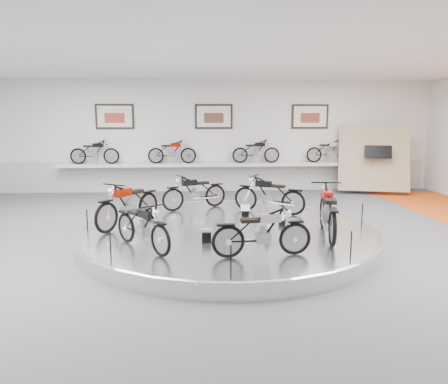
{
  "coord_description": "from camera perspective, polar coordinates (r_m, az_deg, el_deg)",
  "views": [
    {
      "loc": [
        -0.72,
        -8.87,
        2.68
      ],
      "look_at": [
        -0.07,
        0.6,
        1.05
      ],
      "focal_mm": 35.0,
      "sensor_mm": 36.0,
      "label": 1
    }
  ],
  "objects": [
    {
      "name": "ceiling",
      "position": [
        8.99,
        0.74,
        18.21
      ],
      "size": [
        16.0,
        16.0,
        0.0
      ],
      "primitive_type": "plane",
      "rotation": [
        3.14,
        0.0,
        0.0
      ],
      "color": "white",
      "rests_on": "wall_back"
    },
    {
      "name": "floor",
      "position": [
        9.29,
        0.69,
        -7.0
      ],
      "size": [
        16.0,
        16.0,
        0.0
      ],
      "primitive_type": "plane",
      "color": "#505052",
      "rests_on": "ground"
    },
    {
      "name": "poster_center",
      "position": [
        15.84,
        -1.34,
        9.83
      ],
      "size": [
        1.35,
        0.06,
        0.88
      ],
      "primitive_type": "cube",
      "color": "silver",
      "rests_on": "wall_back"
    },
    {
      "name": "bike_b",
      "position": [
        11.41,
        -3.87,
        0.02
      ],
      "size": [
        1.63,
        1.16,
        0.91
      ],
      "primitive_type": null,
      "rotation": [
        0.0,
        0.0,
        3.59
      ],
      "color": "black",
      "rests_on": "display_platform"
    },
    {
      "name": "platform_rim",
      "position": [
        9.5,
        0.55,
        -4.92
      ],
      "size": [
        6.4,
        6.4,
        0.1
      ],
      "primitive_type": "torus",
      "color": "#B2B2BA",
      "rests_on": "display_platform"
    },
    {
      "name": "bike_d",
      "position": [
        8.05,
        -10.63,
        -4.36
      ],
      "size": [
        1.33,
        1.5,
        0.88
      ],
      "primitive_type": null,
      "rotation": [
        0.0,
        0.0,
        5.37
      ],
      "color": "black",
      "rests_on": "display_platform"
    },
    {
      "name": "bike_c",
      "position": [
        9.77,
        -12.4,
        -1.54
      ],
      "size": [
        1.43,
        1.76,
        1.0
      ],
      "primitive_type": null,
      "rotation": [
        0.0,
        0.0,
        4.14
      ],
      "color": "#860D00",
      "rests_on": "display_platform"
    },
    {
      "name": "shelf_bike_a",
      "position": [
        16.0,
        -16.53,
        4.82
      ],
      "size": [
        1.22,
        0.43,
        0.73
      ],
      "primitive_type": null,
      "color": "black",
      "rests_on": "shelf"
    },
    {
      "name": "wall_back",
      "position": [
        15.9,
        -1.34,
        7.3
      ],
      "size": [
        16.0,
        0.0,
        16.0
      ],
      "primitive_type": "plane",
      "rotation": [
        1.57,
        0.0,
        0.0
      ],
      "color": "white",
      "rests_on": "floor"
    },
    {
      "name": "wall_front",
      "position": [
        2.11,
        16.42,
        -9.37
      ],
      "size": [
        16.0,
        0.0,
        16.0
      ],
      "primitive_type": "plane",
      "rotation": [
        -1.57,
        0.0,
        0.0
      ],
      "color": "white",
      "rests_on": "floor"
    },
    {
      "name": "bike_e",
      "position": [
        7.53,
        5.0,
        -5.22
      ],
      "size": [
        1.53,
        0.66,
        0.87
      ],
      "primitive_type": null,
      "rotation": [
        0.0,
        0.0,
        6.37
      ],
      "color": "silver",
      "rests_on": "display_platform"
    },
    {
      "name": "poster_right",
      "position": [
        16.38,
        11.17,
        9.65
      ],
      "size": [
        1.35,
        0.06,
        0.88
      ],
      "primitive_type": "cube",
      "color": "silver",
      "rests_on": "wall_back"
    },
    {
      "name": "shelf",
      "position": [
        15.67,
        -1.27,
        3.6
      ],
      "size": [
        11.0,
        0.55,
        0.1
      ],
      "primitive_type": "cube",
      "color": "silver",
      "rests_on": "wall_back"
    },
    {
      "name": "dado_band",
      "position": [
        16.0,
        -1.31,
        2.11
      ],
      "size": [
        15.68,
        0.04,
        1.1
      ],
      "primitive_type": "cube",
      "color": "#BCBCBA",
      "rests_on": "floor"
    },
    {
      "name": "poster_left",
      "position": [
        16.07,
        -14.09,
        9.54
      ],
      "size": [
        1.35,
        0.06,
        0.88
      ],
      "primitive_type": "cube",
      "color": "silver",
      "rests_on": "wall_back"
    },
    {
      "name": "shelf_bike_d",
      "position": [
        16.37,
        13.63,
        5.05
      ],
      "size": [
        1.22,
        0.43,
        0.73
      ],
      "primitive_type": null,
      "color": "silver",
      "rests_on": "shelf"
    },
    {
      "name": "shelf_bike_c",
      "position": [
        15.77,
        4.2,
        5.13
      ],
      "size": [
        1.22,
        0.43,
        0.73
      ],
      "primitive_type": null,
      "color": "black",
      "rests_on": "shelf"
    },
    {
      "name": "bike_f",
      "position": [
        8.98,
        13.4,
        -2.41
      ],
      "size": [
        0.93,
        1.88,
        1.06
      ],
      "primitive_type": null,
      "rotation": [
        0.0,
        0.0,
        7.68
      ],
      "color": "#C00B07",
      "rests_on": "display_platform"
    },
    {
      "name": "display_panel",
      "position": [
        16.31,
        18.95,
        4.2
      ],
      "size": [
        2.56,
        1.52,
        2.3
      ],
      "primitive_type": "cube",
      "rotation": [
        -0.35,
        0.0,
        -0.26
      ],
      "color": "tan",
      "rests_on": "floor"
    },
    {
      "name": "bike_a",
      "position": [
        10.97,
        5.9,
        -0.32
      ],
      "size": [
        1.66,
        1.3,
        0.94
      ],
      "primitive_type": null,
      "rotation": [
        0.0,
        0.0,
        2.61
      ],
      "color": "black",
      "rests_on": "display_platform"
    },
    {
      "name": "display_platform",
      "position": [
        9.53,
        0.54,
        -5.62
      ],
      "size": [
        6.4,
        6.4,
        0.3
      ],
      "primitive_type": "cylinder",
      "color": "silver",
      "rests_on": "floor"
    },
    {
      "name": "shelf_bike_b",
      "position": [
        15.64,
        -6.8,
        5.05
      ],
      "size": [
        1.22,
        0.43,
        0.73
      ],
      "primitive_type": null,
      "color": "#860D00",
      "rests_on": "shelf"
    }
  ]
}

